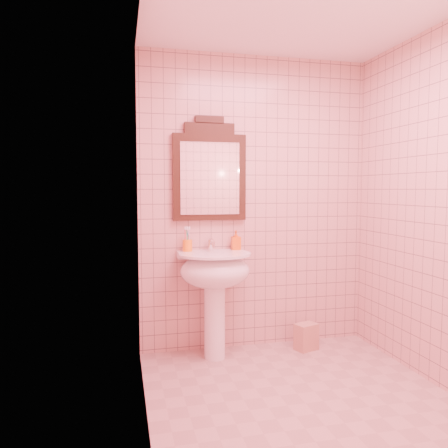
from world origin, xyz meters
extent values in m
plane|color=tan|center=(0.00, 0.00, 0.00)|extent=(2.20, 2.20, 0.00)
cube|color=#D4A094|center=(0.00, 1.10, 1.25)|extent=(2.00, 0.02, 2.50)
cylinder|color=white|center=(-0.41, 0.88, 0.35)|extent=(0.17, 0.17, 0.70)
ellipsoid|color=white|center=(-0.41, 0.86, 0.72)|extent=(0.56, 0.46, 0.28)
cube|color=white|center=(-0.41, 1.03, 0.83)|extent=(0.56, 0.15, 0.05)
cylinder|color=white|center=(-0.41, 0.86, 0.85)|extent=(0.58, 0.58, 0.02)
cylinder|color=white|center=(-0.41, 1.03, 0.91)|extent=(0.04, 0.04, 0.09)
cylinder|color=white|center=(-0.41, 0.97, 0.94)|extent=(0.02, 0.10, 0.02)
cylinder|color=white|center=(-0.41, 0.92, 0.93)|extent=(0.02, 0.02, 0.04)
cube|color=white|center=(-0.41, 1.04, 0.96)|extent=(0.02, 0.07, 0.01)
cube|color=black|center=(-0.41, 1.08, 1.47)|extent=(0.62, 0.05, 0.71)
cube|color=black|center=(-0.41, 1.08, 1.87)|extent=(0.42, 0.05, 0.09)
cube|color=black|center=(-0.41, 1.08, 1.94)|extent=(0.24, 0.05, 0.06)
cube|color=white|center=(-0.41, 1.05, 1.46)|extent=(0.50, 0.01, 0.60)
cylinder|color=orange|center=(-0.61, 1.02, 0.91)|extent=(0.08, 0.08, 0.10)
cylinder|color=silver|center=(-0.59, 1.02, 0.95)|extent=(0.01, 0.01, 0.18)
cylinder|color=#338CD8|center=(-0.61, 1.04, 0.95)|extent=(0.01, 0.01, 0.18)
cylinder|color=#E5334C|center=(-0.62, 1.02, 0.95)|extent=(0.01, 0.01, 0.18)
cylinder|color=#3FBF59|center=(-0.61, 1.00, 0.95)|extent=(0.01, 0.01, 0.18)
imported|color=orange|center=(-0.19, 1.02, 0.94)|extent=(0.08, 0.08, 0.16)
cube|color=tan|center=(0.39, 0.88, 0.11)|extent=(0.22, 0.18, 0.23)
camera|label=1|loc=(-1.13, -2.51, 1.37)|focal=35.00mm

